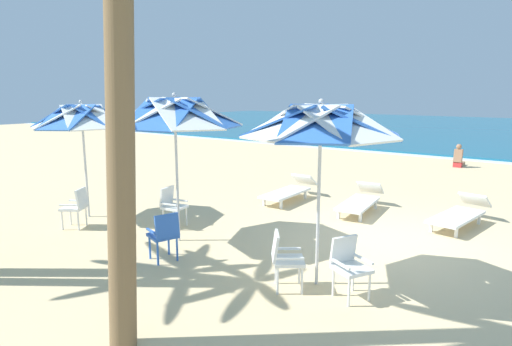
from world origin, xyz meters
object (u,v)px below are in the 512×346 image
sun_lounger_0 (460,213)px  beachgoer_seated (459,159)px  beach_umbrella_1 (175,114)px  sun_lounger_2 (289,190)px  plastic_chair_4 (76,205)px  beach_umbrella_2 (82,117)px  plastic_chair_3 (164,233)px  beach_umbrella_0 (321,123)px  plastic_chair_1 (349,263)px  plastic_chair_2 (172,204)px  sun_lounger_1 (360,200)px  palm_tree_1 (114,63)px  plastic_chair_0 (284,257)px

sun_lounger_0 → beachgoer_seated: size_ratio=2.40×
beach_umbrella_1 → sun_lounger_0: size_ratio=1.29×
sun_lounger_2 → beachgoer_seated: size_ratio=2.34×
beach_umbrella_1 → plastic_chair_4: bearing=-162.6°
beach_umbrella_2 → plastic_chair_4: bearing=-47.6°
plastic_chair_3 → beach_umbrella_0: bearing=16.6°
plastic_chair_1 → plastic_chair_4: size_ratio=1.00×
plastic_chair_2 → sun_lounger_2: bearing=76.7°
beach_umbrella_2 → sun_lounger_0: 8.65m
beach_umbrella_0 → beachgoer_seated: size_ratio=3.00×
plastic_chair_3 → sun_lounger_1: size_ratio=0.39×
sun_lounger_1 → palm_tree_1: size_ratio=0.44×
plastic_chair_1 → sun_lounger_1: bearing=110.8°
palm_tree_1 → beachgoer_seated: 15.60m
plastic_chair_0 → sun_lounger_2: bearing=121.2°
plastic_chair_1 → sun_lounger_1: (-1.64, 4.31, -0.22)m
beach_umbrella_1 → plastic_chair_0: bearing=-11.2°
sun_lounger_0 → sun_lounger_1: (-2.21, -0.20, 0.00)m
plastic_chair_3 → sun_lounger_1: (1.45, 4.97, -0.22)m
sun_lounger_1 → palm_tree_1: bearing=-89.5°
sun_lounger_0 → beachgoer_seated: beachgoer_seated is taller
sun_lounger_1 → beachgoer_seated: size_ratio=2.38×
plastic_chair_3 → palm_tree_1: 3.60m
plastic_chair_0 → plastic_chair_1: 0.93m
plastic_chair_0 → beachgoer_seated: size_ratio=0.94×
palm_tree_1 → beach_umbrella_0: bearing=68.9°
sun_lounger_0 → sun_lounger_1: 2.22m
plastic_chair_1 → beach_umbrella_1: bearing=176.6°
plastic_chair_4 → palm_tree_1: palm_tree_1 is taller
plastic_chair_0 → beach_umbrella_1: beach_umbrella_1 is taller
plastic_chair_3 → beachgoer_seated: size_ratio=0.94×
plastic_chair_4 → sun_lounger_0: bearing=37.4°
plastic_chair_4 → beach_umbrella_1: bearing=17.4°
plastic_chair_2 → beach_umbrella_2: size_ratio=0.32×
beach_umbrella_1 → beach_umbrella_0: bearing=-2.2°
plastic_chair_2 → beachgoer_seated: beachgoer_seated is taller
sun_lounger_2 → palm_tree_1: size_ratio=0.43×
plastic_chair_1 → palm_tree_1: size_ratio=0.17×
beach_umbrella_0 → beach_umbrella_1: bearing=177.8°
plastic_chair_3 → beach_umbrella_1: bearing=123.6°
beach_umbrella_0 → plastic_chair_0: bearing=-125.1°
beach_umbrella_2 → sun_lounger_1: beach_umbrella_2 is taller
plastic_chair_4 → sun_lounger_0: (6.59, 5.03, -0.22)m
plastic_chair_2 → plastic_chair_3: bearing=-46.3°
beach_umbrella_2 → beach_umbrella_1: bearing=2.2°
plastic_chair_1 → beach_umbrella_2: beach_umbrella_2 is taller
plastic_chair_2 → sun_lounger_0: plastic_chair_2 is taller
plastic_chair_0 → beach_umbrella_2: beach_umbrella_2 is taller
sun_lounger_1 → beach_umbrella_2: bearing=-139.6°
beach_umbrella_2 → sun_lounger_1: (4.95, 4.21, -2.04)m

